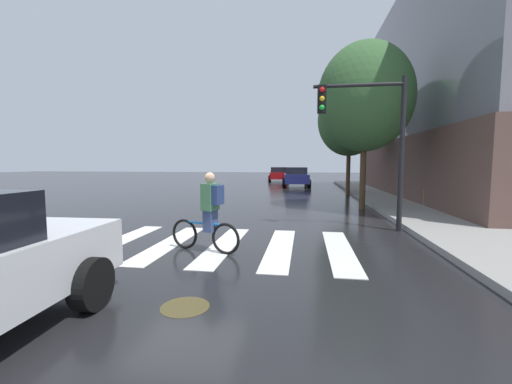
{
  "coord_description": "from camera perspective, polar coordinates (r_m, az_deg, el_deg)",
  "views": [
    {
      "loc": [
        2.72,
        -7.04,
        1.88
      ],
      "look_at": [
        1.54,
        0.72,
        1.18
      ],
      "focal_mm": 22.59,
      "sensor_mm": 36.0,
      "label": 1
    }
  ],
  "objects": [
    {
      "name": "sedan_mid",
      "position": [
        25.99,
        7.06,
        2.71
      ],
      "size": [
        2.41,
        4.66,
        1.56
      ],
      "color": "navy",
      "rests_on": "ground"
    },
    {
      "name": "sedan_far",
      "position": [
        33.16,
        3.99,
        3.18
      ],
      "size": [
        2.32,
        4.43,
        1.48
      ],
      "color": "maroon",
      "rests_on": "ground"
    },
    {
      "name": "ground_plane",
      "position": [
        7.77,
        -12.24,
        -8.98
      ],
      "size": [
        120.0,
        120.0,
        0.0
      ],
      "primitive_type": "plane",
      "color": "black"
    },
    {
      "name": "manhole_cover",
      "position": [
        4.57,
        -12.46,
        -19.21
      ],
      "size": [
        0.64,
        0.64,
        0.01
      ],
      "primitive_type": "cylinder",
      "color": "#473D1E",
      "rests_on": "ground"
    },
    {
      "name": "cyclist",
      "position": [
        6.82,
        -8.32,
        -3.66
      ],
      "size": [
        1.65,
        0.57,
        1.69
      ],
      "color": "black",
      "rests_on": "ground"
    },
    {
      "name": "street_tree_mid",
      "position": [
        20.05,
        16.22,
        12.14
      ],
      "size": [
        3.66,
        3.66,
        6.52
      ],
      "color": "#4C3823",
      "rests_on": "ground"
    },
    {
      "name": "street_tree_near",
      "position": [
        14.01,
        18.75,
        15.57
      ],
      "size": [
        3.73,
        3.73,
        6.64
      ],
      "color": "#4C3823",
      "rests_on": "ground"
    },
    {
      "name": "fire_hydrant",
      "position": [
        14.95,
        27.94,
        -0.65
      ],
      "size": [
        0.33,
        0.22,
        0.78
      ],
      "color": "gold",
      "rests_on": "sidewalk"
    },
    {
      "name": "traffic_light_near",
      "position": [
        9.52,
        19.65,
        10.74
      ],
      "size": [
        2.47,
        0.28,
        4.2
      ],
      "color": "black",
      "rests_on": "ground"
    },
    {
      "name": "crosswalk_stripes",
      "position": [
        7.92,
        -14.96,
        -8.73
      ],
      "size": [
        8.31,
        3.58,
        0.01
      ],
      "color": "silver",
      "rests_on": "ground"
    }
  ]
}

